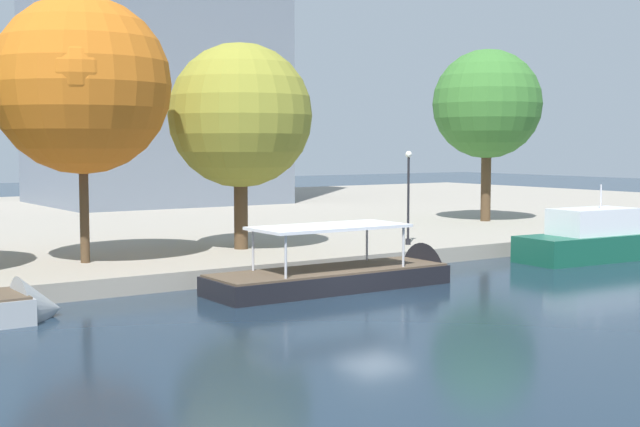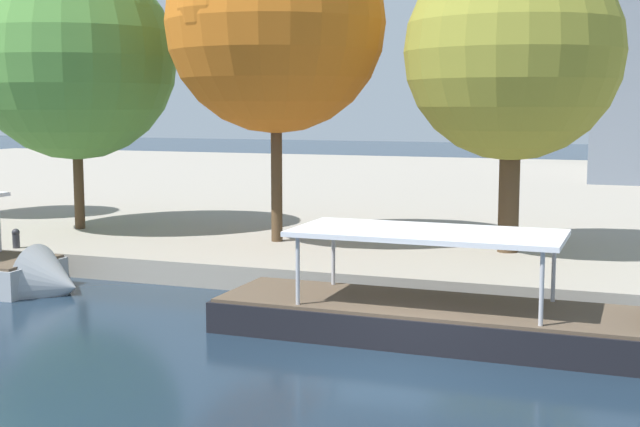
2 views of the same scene
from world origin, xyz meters
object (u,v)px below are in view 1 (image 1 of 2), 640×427
object	(u,v)px
tour_boat_1	(353,279)
mooring_bollard_0	(596,226)
lamp_post	(408,194)
tree_1	(489,104)
tree_0	(83,84)
tree_4	(237,119)
motor_yacht_2	(611,243)

from	to	relation	value
tour_boat_1	mooring_bollard_0	distance (m)	20.34
lamp_post	tree_1	bearing A→B (deg)	30.00
tour_boat_1	tree_0	size ratio (longest dim) A/B	1.01
lamp_post	tree_4	xyz separation A→B (m)	(-7.90, 3.36, 3.70)
tour_boat_1	mooring_bollard_0	bearing A→B (deg)	11.13
lamp_post	tree_0	world-z (taller)	tree_0
mooring_bollard_0	lamp_post	xyz separation A→B (m)	(-12.67, 1.51, 2.13)
tour_boat_1	motor_yacht_2	size ratio (longest dim) A/B	1.04
tour_boat_1	tree_4	xyz separation A→B (m)	(-0.59, 8.59, 6.67)
motor_yacht_2	tree_4	xyz separation A→B (m)	(-16.67, 8.86, 6.22)
mooring_bollard_0	tree_0	world-z (taller)	tree_0
motor_yacht_2	lamp_post	xyz separation A→B (m)	(-8.77, 5.50, 2.52)
lamp_post	tree_1	distance (m)	16.19
mooring_bollard_0	tree_4	bearing A→B (deg)	166.67
lamp_post	tree_1	size ratio (longest dim) A/B	0.42
motor_yacht_2	tree_1	distance (m)	15.90
tree_4	motor_yacht_2	bearing A→B (deg)	-28.00
lamp_post	mooring_bollard_0	bearing A→B (deg)	-6.79
tree_0	tree_4	bearing A→B (deg)	5.29
mooring_bollard_0	motor_yacht_2	bearing A→B (deg)	-134.31
tree_0	tree_1	distance (m)	29.35
tour_boat_1	lamp_post	distance (m)	9.46
tour_boat_1	tree_1	xyz separation A→B (m)	(20.60, 12.90, 8.11)
mooring_bollard_0	tree_0	size ratio (longest dim) A/B	0.07
motor_yacht_2	tree_0	world-z (taller)	tree_0
tree_1	tree_4	size ratio (longest dim) A/B	1.14
tree_0	tree_4	size ratio (longest dim) A/B	1.14
motor_yacht_2	mooring_bollard_0	world-z (taller)	motor_yacht_2
tree_4	tour_boat_1	bearing A→B (deg)	-86.09
mooring_bollard_0	tree_1	world-z (taller)	tree_1
mooring_bollard_0	tree_1	size ratio (longest dim) A/B	0.07
mooring_bollard_0	tree_4	xyz separation A→B (m)	(-20.56, 4.87, 5.83)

